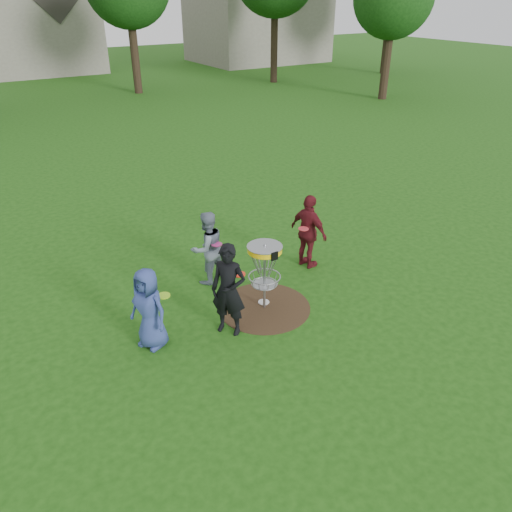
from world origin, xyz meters
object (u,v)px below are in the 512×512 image
player_maroon (309,232)px  disc_golf_basket (265,262)px  player_blue (149,309)px  player_black (229,290)px  player_grey (207,248)px

player_maroon → disc_golf_basket: bearing=107.2°
player_blue → player_black: player_black is taller
player_black → player_blue: bearing=-144.7°
player_black → player_grey: (0.49, 1.76, -0.08)m
player_black → disc_golf_basket: player_black is taller
player_black → disc_golf_basket: bearing=68.9°
player_maroon → disc_golf_basket: size_ratio=1.21×
player_blue → player_grey: player_grey is taller
player_blue → player_grey: bearing=101.2°
disc_golf_basket → player_maroon: bearing=27.3°
player_grey → disc_golf_basket: bearing=99.1°
player_grey → player_maroon: (2.17, -0.57, 0.05)m
player_grey → player_maroon: player_maroon is taller
player_blue → player_grey: (1.81, 1.38, 0.04)m
disc_golf_basket → player_black: bearing=-162.4°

